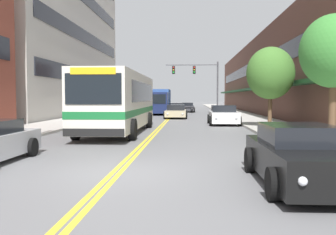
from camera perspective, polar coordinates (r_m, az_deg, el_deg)
The scene contains 18 objects.
ground_plane at distance 46.81m, azimuth 0.91°, elevation 0.68°, with size 240.00×240.00×0.00m, color slate.
sidewalk_left at distance 47.68m, azimuth -7.96°, elevation 0.78°, with size 3.72×106.00×0.15m.
sidewalk_right at distance 47.09m, azimuth 9.89°, elevation 0.74°, with size 3.72×106.00×0.15m.
centre_line at distance 46.81m, azimuth 0.91°, elevation 0.68°, with size 0.34×106.00×0.01m.
office_tower_left at distance 46.33m, azimuth -19.70°, elevation 16.47°, with size 12.08×31.74×25.66m.
storefront_row_right at distance 48.20m, azimuth 17.19°, elevation 5.89°, with size 9.10×68.00×8.88m.
city_bus at distance 21.29m, azimuth -7.34°, elevation 2.70°, with size 2.95×11.60×3.25m.
car_red_parked_left_near at distance 44.03m, azimuth -4.85°, elevation 1.24°, with size 1.98×4.42×1.17m.
car_navy_parked_left_mid at distance 37.11m, azimuth -6.39°, elevation 0.99°, with size 2.21×4.66×1.31m.
car_black_parked_right_foreground at distance 8.99m, azimuth 19.42°, elevation -5.63°, with size 2.00×4.59×1.35m.
car_white_parked_right_mid at distance 27.30m, azimuth 8.45°, elevation 0.30°, with size 2.17×4.26×1.40m.
car_dark_grey_moving_lead at distance 50.44m, azimuth 2.97°, elevation 1.53°, with size 2.03×4.90×1.26m.
car_beige_moving_second at distance 35.39m, azimuth 1.22°, elevation 0.87°, with size 2.15×4.64×1.27m.
car_charcoal_moving_third at distance 42.59m, azimuth 1.37°, elevation 1.27°, with size 2.15×4.20×1.32m.
box_truck at distance 43.05m, azimuth -1.35°, elevation 2.46°, with size 2.62×6.69×2.89m.
traffic_signal_mast at distance 43.99m, azimuth 4.79°, elevation 6.21°, with size 6.13×0.38×6.11m.
street_tree_right_near at distance 14.91m, azimuth 23.94°, elevation 9.14°, with size 2.41×2.41×4.82m.
street_tree_right_mid at distance 24.08m, azimuth 15.34°, elevation 6.51°, with size 2.93×2.93×4.93m.
Camera 1 is at (1.90, -9.73, 1.97)m, focal length 40.00 mm.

